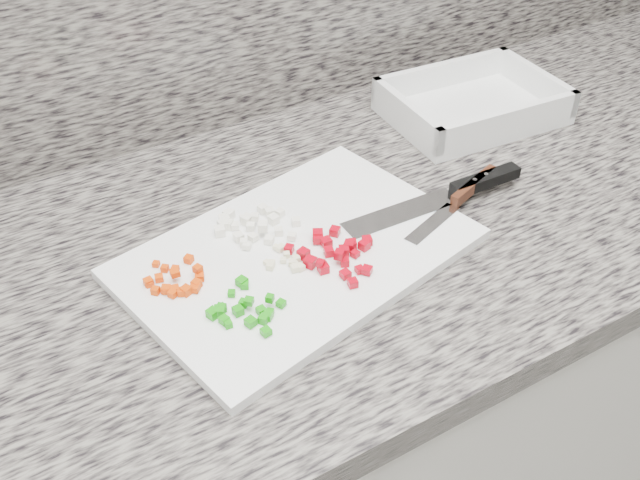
% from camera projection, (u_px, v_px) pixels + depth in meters
% --- Properties ---
extents(cabinet, '(3.92, 0.62, 0.86)m').
position_uv_depth(cabinet, '(302.00, 448.00, 1.21)').
color(cabinet, silver).
rests_on(cabinet, ground).
extents(countertop, '(3.96, 0.64, 0.04)m').
position_uv_depth(countertop, '(296.00, 244.00, 0.93)').
color(countertop, slate).
rests_on(countertop, cabinet).
extents(cutting_board, '(0.46, 0.35, 0.01)m').
position_uv_depth(cutting_board, '(298.00, 253.00, 0.87)').
color(cutting_board, white).
rests_on(cutting_board, countertop).
extents(carrot_pile, '(0.07, 0.08, 0.02)m').
position_uv_depth(carrot_pile, '(178.00, 281.00, 0.81)').
color(carrot_pile, '#DB3E04').
rests_on(carrot_pile, cutting_board).
extents(onion_pile, '(0.11, 0.09, 0.02)m').
position_uv_depth(onion_pile, '(250.00, 224.00, 0.89)').
color(onion_pile, white).
rests_on(onion_pile, cutting_board).
extents(green_pepper_pile, '(0.09, 0.10, 0.02)m').
position_uv_depth(green_pepper_pile, '(241.00, 309.00, 0.78)').
color(green_pepper_pile, '#17940D').
rests_on(green_pepper_pile, cutting_board).
extents(red_pepper_pile, '(0.10, 0.11, 0.02)m').
position_uv_depth(red_pepper_pile, '(335.00, 252.00, 0.85)').
color(red_pepper_pile, '#AB0212').
rests_on(red_pepper_pile, cutting_board).
extents(garlic_pile, '(0.04, 0.06, 0.01)m').
position_uv_depth(garlic_pile, '(286.00, 260.00, 0.84)').
color(garlic_pile, '#F0E9BA').
rests_on(garlic_pile, cutting_board).
extents(chef_knife, '(0.27, 0.04, 0.02)m').
position_uv_depth(chef_knife, '(457.00, 191.00, 0.95)').
color(chef_knife, white).
rests_on(chef_knife, cutting_board).
extents(paring_knife, '(0.19, 0.08, 0.02)m').
position_uv_depth(paring_knife, '(464.00, 195.00, 0.94)').
color(paring_knife, white).
rests_on(paring_knife, cutting_board).
extents(tray, '(0.28, 0.21, 0.05)m').
position_uv_depth(tray, '(472.00, 106.00, 1.14)').
color(tray, white).
rests_on(tray, countertop).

